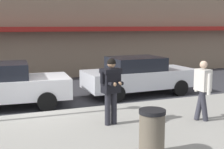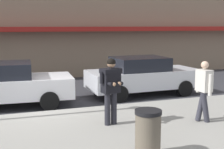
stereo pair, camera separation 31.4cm
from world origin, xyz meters
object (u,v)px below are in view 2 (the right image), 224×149
object	(u,v)px
pedestrian_in_light_coat	(204,87)
trash_bin	(148,133)
parked_sedan_mid	(5,84)
man_texting_on_phone	(111,84)
parked_sedan_far	(143,76)

from	to	relation	value
pedestrian_in_light_coat	trash_bin	bearing A→B (deg)	-147.05
parked_sedan_mid	man_texting_on_phone	world-z (taller)	man_texting_on_phone
parked_sedan_far	trash_bin	distance (m)	6.39
parked_sedan_mid	pedestrian_in_light_coat	size ratio (longest dim) A/B	2.72
man_texting_on_phone	trash_bin	world-z (taller)	man_texting_on_phone
parked_sedan_mid	pedestrian_in_light_coat	distance (m)	6.57
parked_sedan_far	pedestrian_in_light_coat	distance (m)	4.23
pedestrian_in_light_coat	trash_bin	world-z (taller)	pedestrian_in_light_coat
parked_sedan_mid	pedestrian_in_light_coat	bearing A→B (deg)	-38.47
parked_sedan_far	pedestrian_in_light_coat	bearing A→B (deg)	-91.86
parked_sedan_mid	man_texting_on_phone	size ratio (longest dim) A/B	2.56
trash_bin	parked_sedan_far	bearing A→B (deg)	65.78
man_texting_on_phone	parked_sedan_mid	bearing A→B (deg)	127.25
parked_sedan_mid	parked_sedan_far	world-z (taller)	same
parked_sedan_far	parked_sedan_mid	bearing A→B (deg)	-178.52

